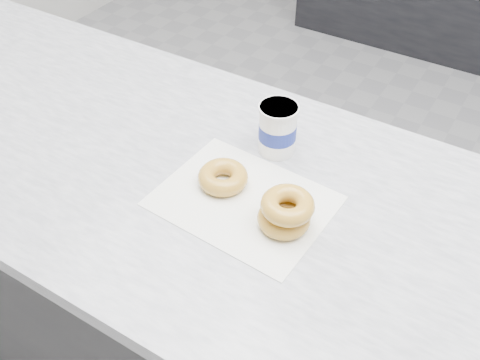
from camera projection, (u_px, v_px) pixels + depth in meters
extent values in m
plane|color=gray|center=(367.00, 288.00, 2.01)|extent=(5.00, 5.00, 0.00)
cube|color=#333335|center=(306.00, 354.00, 1.34)|extent=(3.00, 0.70, 0.86)
cube|color=silver|center=(325.00, 235.00, 1.04)|extent=(3.06, 0.76, 0.04)
cube|color=white|center=(243.00, 201.00, 1.08)|extent=(0.35, 0.28, 0.00)
torus|color=gold|center=(223.00, 177.00, 1.10)|extent=(0.14, 0.14, 0.04)
torus|color=gold|center=(284.00, 218.00, 1.02)|extent=(0.10, 0.10, 0.04)
torus|color=gold|center=(288.00, 205.00, 0.99)|extent=(0.14, 0.14, 0.04)
cylinder|color=white|center=(278.00, 129.00, 1.16)|extent=(0.10, 0.10, 0.12)
cylinder|color=white|center=(279.00, 108.00, 1.12)|extent=(0.09, 0.09, 0.01)
cylinder|color=navy|center=(277.00, 131.00, 1.16)|extent=(0.10, 0.10, 0.04)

